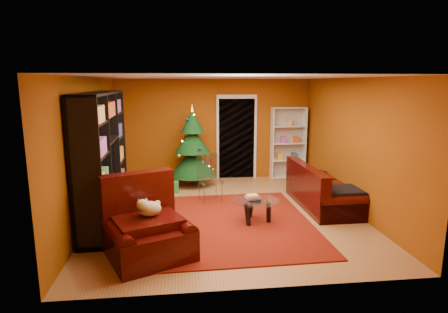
{
  "coord_description": "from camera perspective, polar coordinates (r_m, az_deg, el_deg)",
  "views": [
    {
      "loc": [
        -0.84,
        -6.9,
        2.5
      ],
      "look_at": [
        0.0,
        0.4,
        1.05
      ],
      "focal_mm": 30.0,
      "sensor_mm": 36.0,
      "label": 1
    }
  ],
  "objects": [
    {
      "name": "acrylic_chair",
      "position": [
        7.95,
        -2.1,
        -3.73
      ],
      "size": [
        0.57,
        0.6,
        0.92
      ],
      "primitive_type": null,
      "rotation": [
        0.0,
        0.0,
        0.22
      ],
      "color": "#66605B",
      "rests_on": "rug"
    },
    {
      "name": "dog",
      "position": [
        5.57,
        -11.26,
        -7.81
      ],
      "size": [
        0.49,
        0.44,
        0.31
      ],
      "primitive_type": null,
      "rotation": [
        0.0,
        0.0,
        0.42
      ],
      "color": "beige",
      "rests_on": "armchair"
    },
    {
      "name": "wall_left",
      "position": [
        7.2,
        -20.01,
        0.89
      ],
      "size": [
        0.05,
        5.5,
        2.6
      ],
      "primitive_type": "cube",
      "color": "#89430A",
      "rests_on": "ground"
    },
    {
      "name": "doorway",
      "position": [
        9.84,
        1.93,
        2.69
      ],
      "size": [
        1.06,
        0.6,
        2.16
      ],
      "primitive_type": null,
      "color": "black",
      "rests_on": "floor"
    },
    {
      "name": "ceiling",
      "position": [
        6.95,
        0.38,
        12.2
      ],
      "size": [
        5.0,
        5.5,
        0.05
      ],
      "primitive_type": "cube",
      "color": "silver",
      "rests_on": "wall_back"
    },
    {
      "name": "media_unit",
      "position": [
        7.21,
        -17.92,
        -0.01
      ],
      "size": [
        0.56,
        3.06,
        2.34
      ],
      "primitive_type": null,
      "rotation": [
        0.0,
        0.0,
        0.03
      ],
      "color": "black",
      "rests_on": "floor"
    },
    {
      "name": "gift_box_red",
      "position": [
        9.47,
        -5.28,
        -3.58
      ],
      "size": [
        0.23,
        0.23,
        0.19
      ],
      "primitive_type": "cube",
      "rotation": [
        0.0,
        0.0,
        -0.22
      ],
      "color": "maroon",
      "rests_on": "floor"
    },
    {
      "name": "gift_box_green",
      "position": [
        8.78,
        -7.74,
        -4.64
      ],
      "size": [
        0.25,
        0.25,
        0.25
      ],
      "primitive_type": "cube",
      "rotation": [
        0.0,
        0.0,
        0.01
      ],
      "color": "#227238",
      "rests_on": "floor"
    },
    {
      "name": "christmas_tree",
      "position": [
        9.18,
        -4.8,
        1.58
      ],
      "size": [
        1.28,
        1.28,
        2.02
      ],
      "primitive_type": null,
      "rotation": [
        0.0,
        0.0,
        -0.14
      ],
      "color": "black",
      "rests_on": "floor"
    },
    {
      "name": "gift_box_teal",
      "position": [
        9.14,
        -11.92,
        -4.04
      ],
      "size": [
        0.32,
        0.32,
        0.28
      ],
      "primitive_type": "cube",
      "rotation": [
        0.0,
        0.0,
        0.15
      ],
      "color": "#1D6366",
      "rests_on": "floor"
    },
    {
      "name": "wall_right",
      "position": [
        7.76,
        19.21,
        1.65
      ],
      "size": [
        0.05,
        5.5,
        2.6
      ],
      "primitive_type": "cube",
      "color": "#89430A",
      "rests_on": "ground"
    },
    {
      "name": "white_bookshelf",
      "position": [
        9.99,
        9.75,
        2.02
      ],
      "size": [
        0.9,
        0.33,
        1.93
      ],
      "primitive_type": null,
      "rotation": [
        0.0,
        0.0,
        0.01
      ],
      "color": "white",
      "rests_on": "floor"
    },
    {
      "name": "rug",
      "position": [
        6.88,
        0.86,
        -10.05
      ],
      "size": [
        2.98,
        3.45,
        0.02
      ],
      "primitive_type": "cube",
      "rotation": [
        0.0,
        0.0,
        0.02
      ],
      "color": "maroon",
      "rests_on": "floor"
    },
    {
      "name": "sofa",
      "position": [
        7.93,
        14.87,
        -4.25
      ],
      "size": [
        0.96,
        2.07,
        0.89
      ],
      "primitive_type": null,
      "rotation": [
        0.0,
        0.0,
        1.59
      ],
      "color": "black",
      "rests_on": "rug"
    },
    {
      "name": "wall_back",
      "position": [
        9.78,
        -1.59,
        4.12
      ],
      "size": [
        5.0,
        0.05,
        2.6
      ],
      "primitive_type": "cube",
      "color": "#89430A",
      "rests_on": "ground"
    },
    {
      "name": "coffee_table",
      "position": [
        6.88,
        4.86,
        -8.21
      ],
      "size": [
        0.98,
        0.98,
        0.53
      ],
      "primitive_type": null,
      "rotation": [
        0.0,
        0.0,
        0.17
      ],
      "color": "gray",
      "rests_on": "rug"
    },
    {
      "name": "floor",
      "position": [
        7.39,
        0.36,
        -8.81
      ],
      "size": [
        5.0,
        5.5,
        0.05
      ],
      "primitive_type": "cube",
      "color": "olive",
      "rests_on": "ground"
    },
    {
      "name": "armchair",
      "position": [
        5.59,
        -11.48,
        -10.28
      ],
      "size": [
        1.61,
        1.61,
        0.95
      ],
      "primitive_type": null,
      "rotation": [
        0.0,
        0.0,
        0.42
      ],
      "color": "black",
      "rests_on": "rug"
    }
  ]
}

